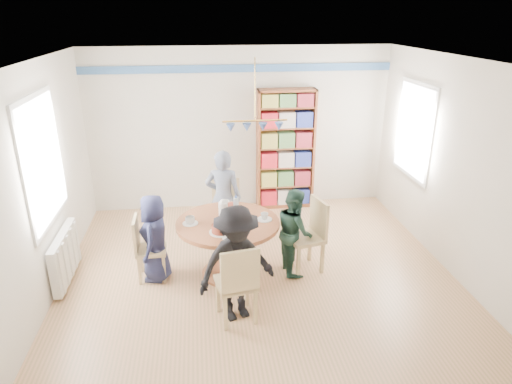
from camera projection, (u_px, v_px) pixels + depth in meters
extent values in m
plane|color=tan|center=(260.00, 280.00, 5.83)|extent=(5.00, 5.00, 0.00)
plane|color=white|center=(261.00, 61.00, 4.83)|extent=(5.00, 5.00, 0.00)
plane|color=silver|center=(240.00, 130.00, 7.64)|extent=(5.00, 0.00, 5.00)
plane|color=silver|center=(312.00, 310.00, 3.03)|extent=(5.00, 0.00, 5.00)
plane|color=silver|center=(37.00, 191.00, 5.04)|extent=(0.00, 5.00, 5.00)
plane|color=silver|center=(461.00, 172.00, 5.63)|extent=(0.00, 5.00, 5.00)
cube|color=#335A8D|center=(239.00, 68.00, 7.25)|extent=(5.00, 0.02, 0.12)
cube|color=white|center=(42.00, 161.00, 5.22)|extent=(0.03, 1.32, 1.52)
cube|color=white|center=(44.00, 161.00, 5.22)|extent=(0.01, 1.20, 1.40)
cube|color=white|center=(414.00, 131.00, 6.75)|extent=(0.03, 1.12, 1.42)
cube|color=white|center=(413.00, 131.00, 6.75)|extent=(0.01, 1.00, 1.30)
cylinder|color=gold|center=(255.00, 90.00, 5.43)|extent=(0.01, 0.01, 0.75)
cylinder|color=gold|center=(255.00, 121.00, 5.57)|extent=(0.80, 0.02, 0.02)
cone|color=#38579E|center=(231.00, 128.00, 5.57)|extent=(0.11, 0.11, 0.10)
cone|color=#38579E|center=(247.00, 127.00, 5.59)|extent=(0.11, 0.11, 0.10)
cone|color=#38579E|center=(263.00, 127.00, 5.61)|extent=(0.11, 0.11, 0.10)
cone|color=#38579E|center=(279.00, 126.00, 5.64)|extent=(0.11, 0.11, 0.10)
cube|color=silver|center=(65.00, 256.00, 5.69)|extent=(0.10, 1.00, 0.60)
cube|color=silver|center=(62.00, 273.00, 5.33)|extent=(0.02, 0.06, 0.56)
cube|color=silver|center=(66.00, 264.00, 5.51)|extent=(0.02, 0.06, 0.56)
cube|color=silver|center=(70.00, 256.00, 5.70)|extent=(0.02, 0.06, 0.56)
cube|color=silver|center=(74.00, 248.00, 5.88)|extent=(0.02, 0.06, 0.56)
cube|color=silver|center=(78.00, 241.00, 6.07)|extent=(0.02, 0.06, 0.56)
cylinder|color=brown|center=(228.00, 223.00, 5.70)|extent=(1.30, 1.30, 0.05)
cylinder|color=brown|center=(228.00, 250.00, 5.84)|extent=(0.16, 0.16, 0.70)
cylinder|color=brown|center=(229.00, 272.00, 5.96)|extent=(0.70, 0.70, 0.04)
cube|color=tan|center=(151.00, 250.00, 5.75)|extent=(0.38, 0.38, 0.04)
cube|color=tan|center=(136.00, 235.00, 5.64)|extent=(0.04, 0.37, 0.44)
cube|color=tan|center=(164.00, 269.00, 5.70)|extent=(0.04, 0.04, 0.38)
cube|color=tan|center=(165.00, 257.00, 5.98)|extent=(0.04, 0.04, 0.38)
cube|color=tan|center=(140.00, 271.00, 5.66)|extent=(0.04, 0.04, 0.38)
cube|color=tan|center=(142.00, 259.00, 5.94)|extent=(0.04, 0.04, 0.38)
cube|color=tan|center=(305.00, 238.00, 5.91)|extent=(0.52, 0.52, 0.05)
cube|color=tan|center=(319.00, 218.00, 5.88)|extent=(0.15, 0.42, 0.51)
cube|color=tan|center=(287.00, 251.00, 6.09)|extent=(0.05, 0.05, 0.44)
cube|color=tan|center=(298.00, 263.00, 5.79)|extent=(0.05, 0.05, 0.44)
cube|color=tan|center=(310.00, 246.00, 6.21)|extent=(0.05, 0.05, 0.44)
cube|color=tan|center=(322.00, 258.00, 5.91)|extent=(0.05, 0.05, 0.44)
cube|color=tan|center=(225.00, 214.00, 6.67)|extent=(0.46, 0.46, 0.05)
cube|color=tan|center=(226.00, 194.00, 6.75)|extent=(0.41, 0.09, 0.48)
cube|color=tan|center=(214.00, 233.00, 6.60)|extent=(0.04, 0.04, 0.42)
cube|color=tan|center=(236.00, 233.00, 6.60)|extent=(0.04, 0.04, 0.42)
cube|color=tan|center=(216.00, 223.00, 6.91)|extent=(0.04, 0.04, 0.42)
cube|color=tan|center=(237.00, 223.00, 6.91)|extent=(0.04, 0.04, 0.42)
cube|color=tan|center=(236.00, 283.00, 4.95)|extent=(0.48, 0.48, 0.05)
cube|color=tan|center=(240.00, 272.00, 4.69)|extent=(0.42, 0.11, 0.50)
cube|color=tan|center=(247.00, 290.00, 5.23)|extent=(0.05, 0.05, 0.43)
cube|color=tan|center=(218.00, 295.00, 5.14)|extent=(0.05, 0.05, 0.43)
cube|color=tan|center=(255.00, 307.00, 4.93)|extent=(0.05, 0.05, 0.43)
cube|color=tan|center=(225.00, 313.00, 4.84)|extent=(0.05, 0.05, 0.43)
imported|color=#1B1E3C|center=(155.00, 238.00, 5.68)|extent=(0.45, 0.61, 1.13)
imported|color=#1B362B|center=(295.00, 231.00, 5.85)|extent=(0.47, 0.58, 1.14)
imported|color=gray|center=(223.00, 198.00, 6.52)|extent=(0.58, 0.45, 1.42)
imported|color=black|center=(237.00, 264.00, 4.89)|extent=(0.98, 0.75, 1.34)
cube|color=brown|center=(258.00, 151.00, 7.65)|extent=(0.04, 0.29, 2.03)
cube|color=brown|center=(312.00, 149.00, 7.76)|extent=(0.04, 0.29, 2.03)
cube|color=brown|center=(287.00, 90.00, 7.33)|extent=(0.97, 0.29, 0.04)
cube|color=brown|center=(284.00, 203.00, 8.07)|extent=(0.97, 0.29, 0.06)
cube|color=brown|center=(284.00, 148.00, 7.83)|extent=(0.97, 0.02, 2.03)
cube|color=brown|center=(285.00, 185.00, 7.93)|extent=(0.91, 0.27, 0.02)
cube|color=brown|center=(285.00, 166.00, 7.81)|extent=(0.91, 0.27, 0.02)
cube|color=brown|center=(286.00, 147.00, 7.68)|extent=(0.91, 0.27, 0.02)
cube|color=brown|center=(286.00, 127.00, 7.56)|extent=(0.91, 0.27, 0.02)
cube|color=brown|center=(287.00, 107.00, 7.43)|extent=(0.91, 0.27, 0.02)
cube|color=#B31B27|center=(268.00, 197.00, 7.96)|extent=(0.27, 0.21, 0.25)
cube|color=silver|center=(285.00, 196.00, 7.99)|extent=(0.27, 0.21, 0.25)
cube|color=navy|center=(301.00, 195.00, 8.03)|extent=(0.27, 0.21, 0.25)
cube|color=#B8AF49|center=(268.00, 178.00, 7.83)|extent=(0.27, 0.21, 0.25)
cube|color=#4D7843|center=(285.00, 177.00, 7.86)|extent=(0.27, 0.21, 0.25)
cube|color=maroon|center=(301.00, 177.00, 7.90)|extent=(0.27, 0.21, 0.25)
cube|color=#B31B27|center=(269.00, 159.00, 7.70)|extent=(0.27, 0.21, 0.25)
cube|color=silver|center=(285.00, 159.00, 7.74)|extent=(0.27, 0.21, 0.25)
cube|color=navy|center=(302.00, 158.00, 7.77)|extent=(0.27, 0.21, 0.25)
cube|color=#B8AF49|center=(269.00, 140.00, 7.58)|extent=(0.27, 0.21, 0.25)
cube|color=#4D7843|center=(286.00, 139.00, 7.61)|extent=(0.27, 0.21, 0.25)
cube|color=maroon|center=(303.00, 139.00, 7.65)|extent=(0.27, 0.21, 0.25)
cube|color=#B31B27|center=(269.00, 120.00, 7.45)|extent=(0.27, 0.21, 0.25)
cube|color=silver|center=(286.00, 119.00, 7.49)|extent=(0.27, 0.21, 0.25)
cube|color=navy|center=(304.00, 119.00, 7.52)|extent=(0.27, 0.21, 0.25)
cube|color=#B8AF49|center=(269.00, 100.00, 7.34)|extent=(0.27, 0.21, 0.21)
cube|color=#4D7843|center=(287.00, 100.00, 7.37)|extent=(0.27, 0.21, 0.21)
cube|color=maroon|center=(304.00, 99.00, 7.41)|extent=(0.27, 0.21, 0.21)
cylinder|color=white|center=(223.00, 211.00, 5.71)|extent=(0.12, 0.12, 0.23)
sphere|color=white|center=(223.00, 202.00, 5.67)|extent=(0.09, 0.09, 0.09)
cylinder|color=silver|center=(236.00, 208.00, 5.76)|extent=(0.07, 0.07, 0.27)
cylinder|color=#38579E|center=(236.00, 197.00, 5.71)|extent=(0.03, 0.03, 0.03)
cylinder|color=white|center=(230.00, 212.00, 5.94)|extent=(0.29, 0.29, 0.01)
cylinder|color=brown|center=(230.00, 209.00, 5.93)|extent=(0.23, 0.23, 0.09)
cylinder|color=white|center=(221.00, 232.00, 5.41)|extent=(0.29, 0.29, 0.01)
cylinder|color=brown|center=(221.00, 228.00, 5.39)|extent=(0.23, 0.23, 0.09)
cylinder|color=white|center=(190.00, 223.00, 5.63)|extent=(0.19, 0.19, 0.01)
imported|color=white|center=(190.00, 220.00, 5.62)|extent=(0.12, 0.12, 0.09)
cylinder|color=white|center=(264.00, 219.00, 5.74)|extent=(0.19, 0.19, 0.01)
imported|color=white|center=(265.00, 216.00, 5.73)|extent=(0.10, 0.10, 0.09)
cylinder|color=white|center=(225.00, 207.00, 6.12)|extent=(0.19, 0.19, 0.01)
imported|color=white|center=(225.00, 204.00, 6.10)|extent=(0.12, 0.12, 0.09)
cylinder|color=white|center=(231.00, 238.00, 5.26)|extent=(0.19, 0.19, 0.01)
imported|color=white|center=(231.00, 235.00, 5.25)|extent=(0.10, 0.10, 0.09)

